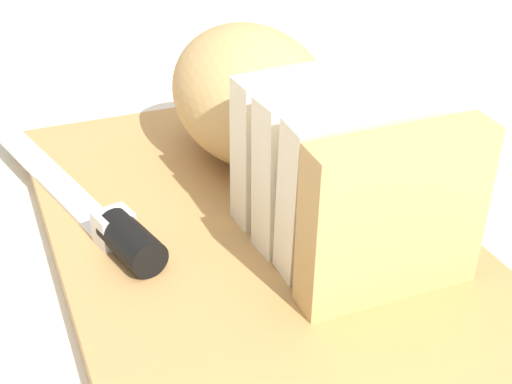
{
  "coord_description": "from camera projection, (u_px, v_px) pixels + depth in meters",
  "views": [
    {
      "loc": [
        0.4,
        -0.17,
        0.3
      ],
      "look_at": [
        0.0,
        0.0,
        0.05
      ],
      "focal_mm": 52.91,
      "sensor_mm": 36.0,
      "label": 1
    }
  ],
  "objects": [
    {
      "name": "ground_plane",
      "position": [
        256.0,
        254.0,
        0.53
      ],
      "size": [
        3.0,
        3.0,
        0.0
      ],
      "primitive_type": "plane",
      "color": "silver"
    },
    {
      "name": "bread_loaf",
      "position": [
        284.0,
        122.0,
        0.54
      ],
      "size": [
        0.3,
        0.13,
        0.11
      ],
      "rotation": [
        0.0,
        0.0,
        0.03
      ],
      "color": "tan",
      "rests_on": "cutting_board"
    },
    {
      "name": "cutting_board",
      "position": [
        256.0,
        242.0,
        0.52
      ],
      "size": [
        0.45,
        0.28,
        0.02
      ],
      "primitive_type": "cube",
      "rotation": [
        0.0,
        0.0,
        -0.03
      ],
      "color": "tan",
      "rests_on": "ground_plane"
    },
    {
      "name": "bread_knife",
      "position": [
        103.0,
        219.0,
        0.51
      ],
      "size": [
        0.28,
        0.09,
        0.03
      ],
      "rotation": [
        0.0,
        0.0,
        3.36
      ],
      "color": "silver",
      "rests_on": "cutting_board"
    },
    {
      "name": "crumb_near_loaf",
      "position": [
        269.0,
        243.0,
        0.5
      ],
      "size": [
        0.0,
        0.0,
        0.0
      ],
      "primitive_type": "sphere",
      "color": "tan",
      "rests_on": "cutting_board"
    },
    {
      "name": "crumb_stray_left",
      "position": [
        257.0,
        182.0,
        0.57
      ],
      "size": [
        0.0,
        0.0,
        0.0
      ],
      "primitive_type": "sphere",
      "color": "tan",
      "rests_on": "cutting_board"
    },
    {
      "name": "crumb_near_knife",
      "position": [
        256.0,
        172.0,
        0.58
      ],
      "size": [
        0.01,
        0.01,
        0.01
      ],
      "primitive_type": "sphere",
      "color": "tan",
      "rests_on": "cutting_board"
    },
    {
      "name": "crumb_stray_right",
      "position": [
        322.0,
        244.0,
        0.5
      ],
      "size": [
        0.0,
        0.0,
        0.0
      ],
      "primitive_type": "sphere",
      "color": "tan",
      "rests_on": "cutting_board"
    }
  ]
}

